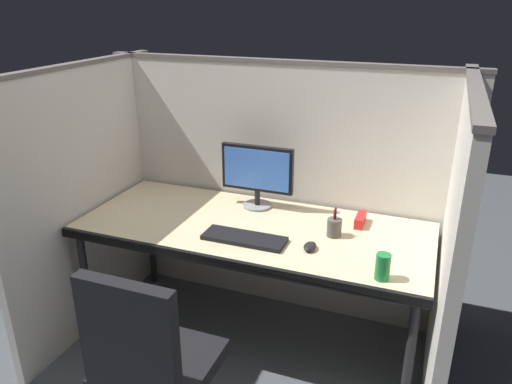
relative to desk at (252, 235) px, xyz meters
name	(u,v)px	position (x,y,z in m)	size (l,w,h in m)	color
ground_plane	(233,370)	(0.00, -0.29, -0.69)	(8.00, 8.00, 0.00)	#4C5156
cubicle_partition_rear	(279,190)	(0.00, 0.46, 0.10)	(2.21, 0.06, 1.57)	beige
cubicle_partition_left	(89,199)	(-0.99, -0.09, 0.10)	(0.06, 1.41, 1.57)	beige
cubicle_partition_right	(448,259)	(0.99, -0.09, 0.10)	(0.06, 1.41, 1.57)	beige
desk	(252,235)	(0.00, 0.00, 0.00)	(1.90, 0.80, 0.74)	beige
monitor_center	(257,172)	(-0.07, 0.27, 0.27)	(0.43, 0.17, 0.37)	gray
keyboard_main	(244,238)	(0.02, -0.16, 0.06)	(0.43, 0.15, 0.02)	black
computer_mouse	(310,246)	(0.36, -0.14, 0.07)	(0.06, 0.10, 0.04)	black
red_stapler	(360,220)	(0.54, 0.24, 0.08)	(0.04, 0.15, 0.06)	red
soda_can	(383,266)	(0.73, -0.29, 0.11)	(0.07, 0.07, 0.12)	#197233
pen_cup	(334,227)	(0.44, 0.05, 0.10)	(0.08, 0.08, 0.16)	#4C4742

